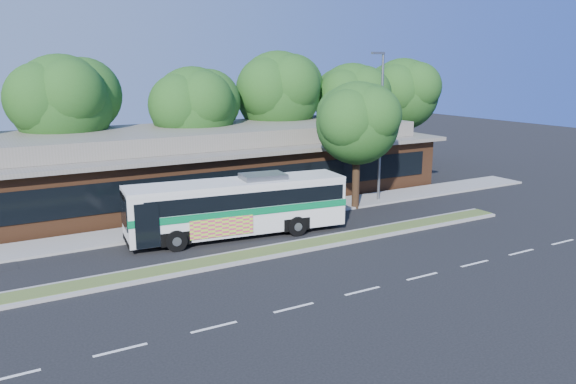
% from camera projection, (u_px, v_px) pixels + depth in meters
% --- Properties ---
extents(ground, '(120.00, 120.00, 0.00)m').
position_uv_depth(ground, '(295.00, 253.00, 25.32)').
color(ground, black).
rests_on(ground, ground).
extents(median_strip, '(26.00, 1.10, 0.15)m').
position_uv_depth(median_strip, '(288.00, 248.00, 25.81)').
color(median_strip, '#425925').
rests_on(median_strip, ground).
extents(sidewalk, '(44.00, 2.60, 0.12)m').
position_uv_depth(sidewalk, '(235.00, 219.00, 30.72)').
color(sidewalk, gray).
rests_on(sidewalk, ground).
extents(plaza_building, '(33.20, 11.20, 4.45)m').
position_uv_depth(plaza_building, '(192.00, 164.00, 35.83)').
color(plaza_building, '#57301B').
rests_on(plaza_building, ground).
extents(lamp_post, '(0.93, 0.18, 9.07)m').
position_uv_depth(lamp_post, '(380.00, 123.00, 33.97)').
color(lamp_post, slate).
rests_on(lamp_post, ground).
extents(tree_bg_b, '(6.69, 6.00, 9.00)m').
position_uv_depth(tree_bg_b, '(69.00, 101.00, 34.42)').
color(tree_bg_b, black).
rests_on(tree_bg_b, ground).
extents(tree_bg_c, '(6.24, 5.60, 8.26)m').
position_uv_depth(tree_bg_c, '(198.00, 107.00, 37.57)').
color(tree_bg_c, black).
rests_on(tree_bg_c, ground).
extents(tree_bg_d, '(6.91, 6.20, 9.37)m').
position_uv_depth(tree_bg_d, '(282.00, 91.00, 41.67)').
color(tree_bg_d, black).
rests_on(tree_bg_d, ground).
extents(tree_bg_e, '(6.47, 5.80, 8.50)m').
position_uv_depth(tree_bg_e, '(355.00, 99.00, 43.87)').
color(tree_bg_e, black).
rests_on(tree_bg_e, ground).
extents(tree_bg_f, '(6.69, 6.00, 8.92)m').
position_uv_depth(tree_bg_f, '(405.00, 92.00, 47.58)').
color(tree_bg_f, black).
rests_on(tree_bg_f, ground).
extents(transit_bus, '(11.05, 3.59, 3.05)m').
position_uv_depth(transit_bus, '(239.00, 203.00, 27.57)').
color(transit_bus, silver).
rests_on(transit_bus, ground).
extents(sidewalk_tree, '(5.33, 4.78, 7.44)m').
position_uv_depth(sidewalk_tree, '(361.00, 121.00, 32.48)').
color(sidewalk_tree, black).
rests_on(sidewalk_tree, ground).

